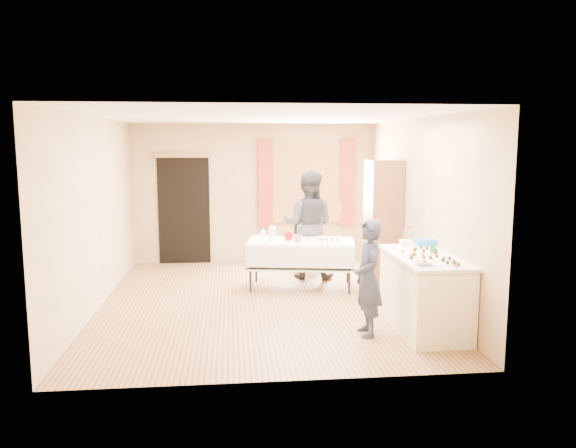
{
  "coord_description": "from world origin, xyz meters",
  "views": [
    {
      "loc": [
        -0.42,
        -7.8,
        2.25
      ],
      "look_at": [
        0.37,
        0.0,
        1.11
      ],
      "focal_mm": 35.0,
      "sensor_mm": 36.0,
      "label": 1
    }
  ],
  "objects": [
    {
      "name": "foam_block",
      "position": [
        1.85,
        -0.76,
        0.95
      ],
      "size": [
        0.16,
        0.11,
        0.08
      ],
      "primitive_type": "cube",
      "rotation": [
        0.0,
        0.0,
        -0.06
      ],
      "color": "white",
      "rests_on": "counter"
    },
    {
      "name": "small_bowl",
      "position": [
        0.97,
        0.73,
        0.77
      ],
      "size": [
        0.17,
        0.17,
        0.05
      ],
      "primitive_type": "imported",
      "rotation": [
        0.0,
        0.0,
        -0.03
      ],
      "color": "white",
      "rests_on": "party_table"
    },
    {
      "name": "wall_right",
      "position": [
        2.26,
        0.0,
        1.3
      ],
      "size": [
        0.02,
        5.5,
        2.6
      ],
      "primitive_type": "cube",
      "color": "tan",
      "rests_on": "floor"
    },
    {
      "name": "soda_can",
      "position": [
        2.04,
        -1.24,
        0.97
      ],
      "size": [
        0.07,
        0.07,
        0.12
      ],
      "primitive_type": "cylinder",
      "rotation": [
        0.0,
        0.0,
        0.14
      ],
      "color": "#0F8C3D",
      "rests_on": "counter"
    },
    {
      "name": "cup_rainbow",
      "position": [
        0.57,
        0.55,
        0.81
      ],
      "size": [
        0.16,
        0.16,
        0.12
      ],
      "primitive_type": "imported",
      "rotation": [
        0.0,
        0.0,
        -0.11
      ],
      "color": "red",
      "rests_on": "party_table"
    },
    {
      "name": "cabinet",
      "position": [
        1.99,
        0.87,
        0.99
      ],
      "size": [
        0.5,
        0.6,
        1.98
      ],
      "primitive_type": "cube",
      "color": "brown",
      "rests_on": "floor"
    },
    {
      "name": "wall_back",
      "position": [
        0.0,
        2.76,
        1.3
      ],
      "size": [
        4.5,
        0.02,
        2.6
      ],
      "primitive_type": "cube",
      "color": "tan",
      "rests_on": "floor"
    },
    {
      "name": "chair",
      "position": [
        0.89,
        1.83,
        0.28
      ],
      "size": [
        0.4,
        0.4,
        0.93
      ],
      "rotation": [
        0.0,
        0.0,
        0.05
      ],
      "color": "black",
      "rests_on": "floor"
    },
    {
      "name": "counter",
      "position": [
        1.89,
        -1.4,
        0.45
      ],
      "size": [
        0.75,
        1.58,
        0.91
      ],
      "color": "#F8EFCB",
      "rests_on": "floor"
    },
    {
      "name": "doorway",
      "position": [
        -1.3,
        2.73,
        1.0
      ],
      "size": [
        0.95,
        0.04,
        2.0
      ],
      "primitive_type": "cube",
      "color": "black",
      "rests_on": "floor"
    },
    {
      "name": "blue_basket",
      "position": [
        2.14,
        -0.74,
        0.95
      ],
      "size": [
        0.3,
        0.21,
        0.08
      ],
      "primitive_type": "cube",
      "rotation": [
        0.0,
        0.0,
        0.02
      ],
      "color": "blue",
      "rests_on": "counter"
    },
    {
      "name": "woman",
      "position": [
        0.85,
        1.35,
        0.9
      ],
      "size": [
        1.26,
        1.18,
        1.8
      ],
      "primitive_type": "imported",
      "rotation": [
        0.0,
        0.0,
        2.83
      ],
      "color": "black",
      "rests_on": "floor"
    },
    {
      "name": "pitcher",
      "position": [
        0.2,
        0.7,
        0.86
      ],
      "size": [
        0.11,
        0.11,
        0.22
      ],
      "primitive_type": "cylinder",
      "rotation": [
        0.0,
        0.0,
        -0.02
      ],
      "color": "silver",
      "rests_on": "party_table"
    },
    {
      "name": "mixing_bowl",
      "position": [
        1.69,
        -1.9,
        0.94
      ],
      "size": [
        0.22,
        0.22,
        0.05
      ],
      "primitive_type": "imported",
      "rotation": [
        0.0,
        0.0,
        0.03
      ],
      "color": "white",
      "rests_on": "counter"
    },
    {
      "name": "cup_red",
      "position": [
        0.46,
        0.75,
        0.81
      ],
      "size": [
        0.17,
        0.17,
        0.11
      ],
      "primitive_type": "imported",
      "rotation": [
        0.0,
        0.0,
        -0.08
      ],
      "color": "#B40508",
      "rests_on": "party_table"
    },
    {
      "name": "window_frame",
      "position": [
        1.0,
        2.72,
        1.5
      ],
      "size": [
        1.32,
        0.06,
        1.52
      ],
      "primitive_type": "cube",
      "color": "olive",
      "rests_on": "wall_back"
    },
    {
      "name": "door_lintel",
      "position": [
        -1.3,
        2.7,
        2.02
      ],
      "size": [
        1.05,
        0.06,
        0.08
      ],
      "primitive_type": "cube",
      "color": "olive",
      "rests_on": "wall_back"
    },
    {
      "name": "girl",
      "position": [
        1.16,
        -1.54,
        0.69
      ],
      "size": [
        0.53,
        0.37,
        1.37
      ],
      "primitive_type": "imported",
      "rotation": [
        0.0,
        0.0,
        -1.53
      ],
      "color": "#202741",
      "rests_on": "floor"
    },
    {
      "name": "party_table",
      "position": [
        0.64,
        0.7,
        0.44
      ],
      "size": [
        1.77,
        1.11,
        0.75
      ],
      "rotation": [
        0.0,
        0.0,
        -0.17
      ],
      "color": "black",
      "rests_on": "floor"
    },
    {
      "name": "curtain_right",
      "position": [
        1.78,
        2.67,
        1.5
      ],
      "size": [
        0.28,
        0.06,
        1.65
      ],
      "primitive_type": "cube",
      "color": "#A13825",
      "rests_on": "wall_back"
    },
    {
      "name": "wall_left",
      "position": [
        -2.26,
        0.0,
        1.3
      ],
      "size": [
        0.02,
        5.5,
        2.6
      ],
      "primitive_type": "cube",
      "color": "tan",
      "rests_on": "floor"
    },
    {
      "name": "cake_balls",
      "position": [
        1.92,
        -1.52,
        0.93
      ],
      "size": [
        0.5,
        1.14,
        0.04
      ],
      "color": "#3F2314",
      "rests_on": "counter"
    },
    {
      "name": "pastry_tray",
      "position": [
        1.1,
        0.49,
        0.76
      ],
      "size": [
        0.29,
        0.21,
        0.02
      ],
      "primitive_type": "cube",
      "rotation": [
        0.0,
        0.0,
        -0.04
      ],
      "color": "white",
      "rests_on": "party_table"
    },
    {
      "name": "ceiling",
      "position": [
        0.0,
        0.0,
        2.61
      ],
      "size": [
        4.5,
        5.5,
        0.02
      ],
      "primitive_type": "cube",
      "color": "white",
      "rests_on": "floor"
    },
    {
      "name": "curtain_left",
      "position": [
        0.22,
        2.67,
        1.5
      ],
      "size": [
        0.28,
        0.06,
        1.65
      ],
      "primitive_type": "cube",
      "color": "#A13825",
      "rests_on": "wall_back"
    },
    {
      "name": "wall_front",
      "position": [
        0.0,
        -2.76,
        1.3
      ],
      "size": [
        4.5,
        0.02,
        2.6
      ],
      "primitive_type": "cube",
      "color": "tan",
      "rests_on": "floor"
    },
    {
      "name": "window_pane",
      "position": [
        1.0,
        2.71,
        1.5
      ],
      "size": [
        1.2,
        0.02,
        1.4
      ],
      "primitive_type": "cube",
      "color": "white",
      "rests_on": "wall_back"
    },
    {
      "name": "floor",
      "position": [
        0.0,
        0.0,
        -0.01
      ],
      "size": [
        4.5,
        5.5,
        0.02
      ],
      "primitive_type": "cube",
      "color": "#9E7047",
      "rests_on": "ground"
    },
    {
      "name": "bottle",
      "position": [
        0.07,
        0.99,
        0.83
      ],
      "size": [
        0.08,
        0.09,
        0.16
      ],
      "primitive_type": "imported",
      "rotation": [
        0.0,
        0.0,
        -0.07
      ],
      "color": "white",
      "rests_on": "party_table"
    }
  ]
}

